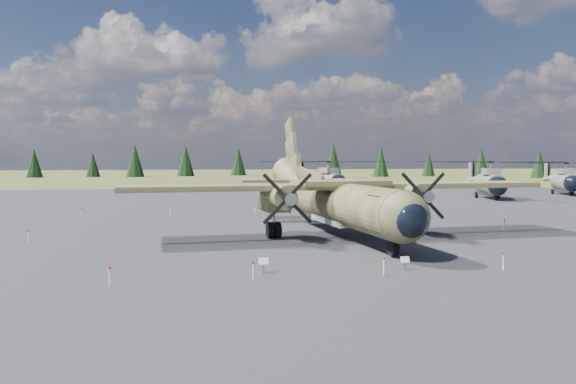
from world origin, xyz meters
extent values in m
plane|color=brown|center=(0.00, 0.00, 0.00)|extent=(500.00, 500.00, 0.00)
cube|color=#59595E|center=(0.00, 10.00, 0.00)|extent=(120.00, 120.00, 0.04)
cylinder|color=#3A4022|center=(3.65, -1.29, 2.32)|extent=(4.00, 18.28, 2.82)
sphere|color=#3A4022|center=(4.24, -10.33, 2.32)|extent=(2.94, 2.94, 2.76)
sphere|color=black|center=(4.28, -10.89, 2.27)|extent=(2.16, 2.16, 2.03)
cube|color=black|center=(4.14, -8.73, 3.07)|extent=(2.12, 1.74, 0.55)
cone|color=#3A4022|center=(2.88, 10.57, 3.37)|extent=(3.21, 7.09, 4.24)
cube|color=#A0A3A6|center=(3.58, -0.28, 1.16)|extent=(2.30, 6.16, 0.50)
cube|color=#31381D|center=(3.62, -0.79, 3.47)|extent=(29.37, 5.32, 0.35)
cube|color=#3A4022|center=(3.62, -0.79, 3.70)|extent=(6.27, 4.01, 0.35)
cylinder|color=#3A4022|center=(-0.89, -1.38, 2.92)|extent=(1.85, 5.33, 1.51)
cube|color=#3A4022|center=(-0.94, -0.58, 2.26)|extent=(1.73, 3.52, 0.81)
cone|color=gray|center=(-0.67, -4.65, 2.92)|extent=(0.82, 0.95, 0.77)
cylinder|color=black|center=(-0.94, -0.58, 0.55)|extent=(0.96, 1.16, 1.11)
cylinder|color=#3A4022|center=(8.16, -0.79, 2.92)|extent=(1.85, 5.33, 1.51)
cube|color=#3A4022|center=(8.11, 0.01, 2.26)|extent=(1.73, 3.52, 0.81)
cone|color=gray|center=(8.37, -4.06, 2.92)|extent=(0.82, 0.95, 0.77)
cylinder|color=black|center=(8.11, 0.01, 0.55)|extent=(0.96, 1.16, 1.11)
cube|color=#3A4022|center=(3.12, 6.75, 3.98)|extent=(0.78, 7.61, 1.69)
cube|color=#31381D|center=(2.84, 11.08, 3.43)|extent=(9.79, 2.84, 0.22)
cylinder|color=gray|center=(4.16, -9.13, 1.28)|extent=(0.15, 0.15, 0.91)
cylinder|color=black|center=(4.16, -9.13, 0.55)|extent=(0.41, 0.96, 0.94)
cylinder|color=gray|center=(13.99, 41.41, 1.97)|extent=(3.72, 7.97, 2.66)
sphere|color=black|center=(14.53, 37.61, 1.92)|extent=(2.77, 2.77, 2.45)
sphere|color=gray|center=(13.44, 45.20, 1.97)|extent=(2.77, 2.77, 2.45)
cube|color=gray|center=(14.05, 40.99, 3.67)|extent=(2.28, 3.63, 0.80)
cylinder|color=gray|center=(14.05, 40.99, 4.47)|extent=(0.43, 0.43, 1.06)
cylinder|color=gray|center=(12.87, 49.15, 2.34)|extent=(2.18, 9.13, 1.52)
cube|color=gray|center=(12.31, 53.11, 3.67)|extent=(0.44, 1.51, 2.56)
cylinder|color=black|center=(12.68, 53.16, 3.67)|extent=(0.46, 2.75, 2.77)
cylinder|color=black|center=(14.44, 38.25, 0.43)|extent=(0.40, 0.76, 0.72)
cylinder|color=black|center=(12.38, 42.47, 0.43)|extent=(0.44, 0.89, 0.85)
cylinder|color=gray|center=(12.38, 42.47, 0.98)|extent=(0.17, 0.17, 1.54)
cylinder|color=black|center=(15.23, 42.88, 0.43)|extent=(0.44, 0.89, 0.85)
cylinder|color=gray|center=(15.23, 42.88, 0.98)|extent=(0.17, 0.17, 1.54)
cylinder|color=gray|center=(33.61, 30.87, 1.97)|extent=(4.76, 8.11, 2.66)
sphere|color=black|center=(32.51, 27.19, 1.92)|extent=(3.05, 3.05, 2.45)
sphere|color=gray|center=(34.72, 34.54, 1.97)|extent=(3.05, 3.05, 2.45)
cube|color=gray|center=(33.49, 30.46, 3.68)|extent=(2.72, 3.79, 0.80)
cylinder|color=gray|center=(33.49, 30.46, 4.48)|extent=(0.48, 0.48, 1.07)
cylinder|color=gray|center=(35.87, 38.37, 2.34)|extent=(3.48, 8.97, 1.52)
cube|color=gray|center=(37.02, 42.19, 3.68)|extent=(0.65, 1.50, 2.56)
cylinder|color=black|center=(37.38, 42.08, 3.68)|extent=(0.86, 2.67, 2.77)
cylinder|color=black|center=(32.69, 27.81, 0.43)|extent=(0.49, 0.78, 0.72)
cylinder|color=black|center=(32.61, 32.51, 0.43)|extent=(0.55, 0.91, 0.85)
cylinder|color=gray|center=(32.61, 32.51, 0.99)|extent=(0.19, 0.19, 1.55)
cylinder|color=black|center=(35.36, 31.68, 0.43)|extent=(0.55, 0.91, 0.85)
cylinder|color=gray|center=(35.36, 31.68, 0.99)|extent=(0.19, 0.19, 1.55)
cylinder|color=gray|center=(49.18, 36.47, 1.90)|extent=(5.18, 7.80, 2.56)
sphere|color=black|center=(47.78, 33.05, 1.85)|extent=(3.08, 3.08, 2.36)
sphere|color=gray|center=(50.59, 39.88, 1.90)|extent=(3.08, 3.08, 2.36)
cube|color=gray|center=(49.03, 36.09, 3.54)|extent=(2.86, 3.70, 0.77)
cylinder|color=gray|center=(49.03, 36.09, 4.31)|extent=(0.48, 0.48, 1.03)
cylinder|color=gray|center=(52.06, 43.43, 2.26)|extent=(4.13, 8.42, 1.47)
cube|color=gray|center=(53.52, 46.98, 3.54)|extent=(0.76, 1.41, 2.46)
cylinder|color=black|center=(53.85, 46.85, 3.54)|extent=(1.07, 2.49, 2.67)
cylinder|color=black|center=(48.01, 33.62, 0.41)|extent=(0.53, 0.75, 0.70)
cylinder|color=black|center=(48.37, 38.13, 0.41)|extent=(0.60, 0.88, 0.82)
cylinder|color=gray|center=(48.37, 38.13, 0.95)|extent=(0.19, 0.19, 1.49)
cylinder|color=black|center=(50.93, 37.08, 0.41)|extent=(0.60, 0.88, 0.82)
cylinder|color=gray|center=(50.93, 37.08, 0.95)|extent=(0.19, 0.19, 1.49)
cube|color=gray|center=(-3.32, -11.91, 0.29)|extent=(0.09, 0.09, 0.58)
cube|color=white|center=(-3.32, -11.96, 0.57)|extent=(0.48, 0.24, 0.33)
cube|color=gray|center=(3.42, -12.52, 0.26)|extent=(0.08, 0.08, 0.53)
cube|color=white|center=(3.42, -12.57, 0.52)|extent=(0.43, 0.20, 0.30)
cylinder|color=white|center=(-10.00, -13.50, 0.40)|extent=(0.07, 0.07, 0.80)
cylinder|color=red|center=(-10.00, -13.50, 0.80)|extent=(0.12, 0.12, 0.10)
cylinder|color=white|center=(-4.00, -13.50, 0.40)|extent=(0.07, 0.07, 0.80)
cylinder|color=red|center=(-4.00, -13.50, 0.80)|extent=(0.12, 0.12, 0.10)
cylinder|color=white|center=(2.00, -13.50, 0.40)|extent=(0.07, 0.07, 0.80)
cylinder|color=red|center=(2.00, -13.50, 0.80)|extent=(0.12, 0.12, 0.10)
cylinder|color=white|center=(8.00, -13.50, 0.40)|extent=(0.07, 0.07, 0.80)
cylinder|color=red|center=(8.00, -13.50, 0.80)|extent=(0.12, 0.12, 0.10)
cylinder|color=white|center=(-16.00, 16.00, 0.40)|extent=(0.07, 0.07, 0.80)
cylinder|color=red|center=(-16.00, 16.00, 0.80)|extent=(0.12, 0.12, 0.10)
cylinder|color=white|center=(-8.00, 16.00, 0.40)|extent=(0.07, 0.07, 0.80)
cylinder|color=red|center=(-8.00, 16.00, 0.80)|extent=(0.12, 0.12, 0.10)
cylinder|color=white|center=(0.00, 16.00, 0.40)|extent=(0.07, 0.07, 0.80)
cylinder|color=red|center=(0.00, 16.00, 0.80)|extent=(0.12, 0.12, 0.10)
cylinder|color=white|center=(8.00, 16.00, 0.40)|extent=(0.07, 0.07, 0.80)
cylinder|color=red|center=(8.00, 16.00, 0.80)|extent=(0.12, 0.12, 0.10)
cylinder|color=white|center=(16.00, 16.00, 0.40)|extent=(0.07, 0.07, 0.80)
cylinder|color=red|center=(16.00, 16.00, 0.80)|extent=(0.12, 0.12, 0.10)
cylinder|color=white|center=(-16.50, 0.00, 0.40)|extent=(0.07, 0.07, 0.80)
cylinder|color=red|center=(-16.50, 0.00, 0.80)|extent=(0.12, 0.12, 0.10)
cylinder|color=white|center=(16.50, 0.00, 0.40)|extent=(0.07, 0.07, 0.80)
cylinder|color=red|center=(16.50, 0.00, 0.80)|extent=(0.12, 0.12, 0.10)
cone|color=black|center=(93.38, 105.75, 4.04)|extent=(4.52, 4.52, 8.08)
cone|color=black|center=(84.23, 121.11, 4.29)|extent=(4.80, 4.80, 8.57)
cone|color=black|center=(70.16, 128.14, 3.87)|extent=(4.34, 4.34, 7.75)
cone|color=black|center=(53.37, 125.69, 4.58)|extent=(5.13, 5.13, 9.17)
cone|color=black|center=(42.25, 140.15, 5.31)|extent=(5.94, 5.94, 10.61)
cone|color=black|center=(27.12, 134.66, 4.63)|extent=(5.19, 5.19, 9.27)
cone|color=black|center=(11.84, 146.92, 4.63)|extent=(5.18, 5.18, 9.26)
cone|color=black|center=(-5.31, 142.34, 4.89)|extent=(5.48, 5.48, 9.78)
cone|color=black|center=(-20.32, 136.86, 4.86)|extent=(5.44, 5.44, 9.72)
cone|color=black|center=(-32.82, 139.43, 3.76)|extent=(4.21, 4.21, 7.52)
cone|color=black|center=(-48.86, 137.38, 4.24)|extent=(4.75, 4.75, 8.48)
camera|label=1|loc=(-7.09, -37.54, 5.31)|focal=35.00mm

